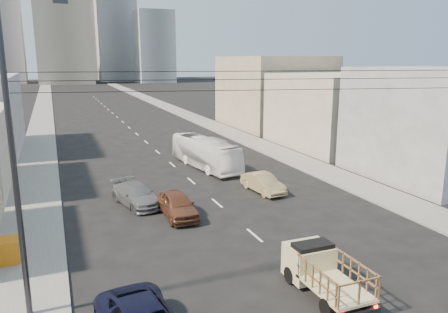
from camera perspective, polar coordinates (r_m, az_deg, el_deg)
ground at (r=18.98m, az=15.02°, el=-18.73°), size 420.00×420.00×0.00m
sidewalk_left at (r=83.38m, az=-22.61°, el=5.09°), size 3.50×180.00×0.12m
sidewalk_right at (r=86.17m, az=-6.74°, el=6.20°), size 3.50×180.00×0.12m
lane_dashes at (r=67.27m, az=-12.71°, el=4.10°), size 0.15×104.00×0.01m
flatbed_pickup at (r=19.44m, az=12.81°, el=-14.12°), size 1.95×4.41×1.90m
city_bus at (r=39.65m, az=-2.46°, el=0.51°), size 3.69×10.08×2.74m
sedan_brown at (r=27.69m, az=-6.09°, el=-6.30°), size 1.87×4.54×1.54m
sedan_tan at (r=32.62m, az=5.11°, el=-3.45°), size 1.97×4.39×1.40m
sedan_grey at (r=30.29m, az=-11.40°, el=-4.90°), size 3.16×5.31×1.44m
streetlamp_left at (r=17.18m, az=-25.55°, el=0.27°), size 2.36×0.25×12.00m
overhead_wires at (r=17.49m, az=13.79°, el=9.73°), size 23.01×5.02×0.72m
bldg_right_near at (r=39.87m, az=25.63°, el=3.90°), size 10.00×12.00×9.00m
bldg_right_mid at (r=50.70m, az=14.40°, el=5.82°), size 11.00×14.00×8.00m
bldg_right_far at (r=64.43m, az=6.44°, el=8.43°), size 12.00×16.00×10.00m
high_rise_tower at (r=184.01m, az=-20.56°, el=18.30°), size 20.00×20.00×60.00m
midrise_ne at (r=200.04m, az=-13.91°, el=15.33°), size 16.00×16.00×40.00m
midrise_nw at (r=193.59m, az=-27.02°, el=13.56°), size 15.00×15.00×34.00m
midrise_back at (r=213.75m, az=-17.82°, el=15.46°), size 18.00×18.00×44.00m
midrise_east at (r=182.30m, az=-9.07°, el=13.94°), size 14.00×14.00×28.00m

